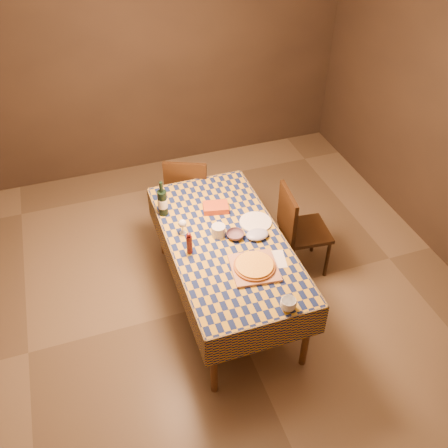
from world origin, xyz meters
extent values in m
plane|color=brown|center=(0.00, 0.00, 0.00)|extent=(5.00, 5.00, 0.00)
cube|color=#34271D|center=(0.00, 2.50, 1.35)|extent=(4.50, 0.10, 2.70)
cylinder|color=brown|center=(-0.38, -0.83, 0.38)|extent=(0.06, 0.06, 0.75)
cylinder|color=brown|center=(0.38, -0.83, 0.38)|extent=(0.06, 0.06, 0.75)
cylinder|color=brown|center=(-0.38, 0.83, 0.38)|extent=(0.06, 0.06, 0.75)
cylinder|color=brown|center=(0.38, 0.83, 0.38)|extent=(0.06, 0.06, 0.75)
cube|color=brown|center=(0.00, 0.00, 0.74)|extent=(0.90, 1.80, 0.03)
cube|color=brown|center=(0.00, 0.00, 0.76)|extent=(0.92, 1.82, 0.02)
cube|color=brown|center=(0.00, -0.92, 0.62)|extent=(0.94, 0.01, 0.30)
cube|color=brown|center=(0.00, 0.92, 0.62)|extent=(0.94, 0.01, 0.30)
cube|color=brown|center=(-0.47, 0.00, 0.62)|extent=(0.01, 1.84, 0.30)
cube|color=brown|center=(0.47, 0.00, 0.62)|extent=(0.01, 1.84, 0.30)
cube|color=#AE7251|center=(0.10, -0.39, 0.78)|extent=(0.40, 0.40, 0.02)
cylinder|color=#A4571B|center=(0.10, -0.39, 0.80)|extent=(0.33, 0.33, 0.02)
cylinder|color=gold|center=(0.10, -0.39, 0.82)|extent=(0.29, 0.29, 0.01)
cylinder|color=#531314|center=(-0.32, -0.05, 0.85)|extent=(0.06, 0.06, 0.17)
sphere|color=#531314|center=(-0.32, -0.05, 0.96)|extent=(0.04, 0.04, 0.04)
imported|color=#5C414D|center=(0.08, 0.00, 0.79)|extent=(0.16, 0.16, 0.05)
cylinder|color=silver|center=(-0.31, 0.20, 0.77)|extent=(0.08, 0.08, 0.00)
cylinder|color=silver|center=(-0.31, 0.20, 0.81)|extent=(0.01, 0.01, 0.07)
sphere|color=silver|center=(-0.31, 0.20, 0.88)|extent=(0.07, 0.07, 0.07)
ellipsoid|color=#3F0708|center=(-0.31, 0.20, 0.87)|extent=(0.05, 0.05, 0.03)
cylinder|color=black|center=(-0.41, 0.50, 0.89)|extent=(0.10, 0.10, 0.24)
cylinder|color=black|center=(-0.41, 0.50, 1.06)|extent=(0.04, 0.04, 0.10)
cylinder|color=#F1EBCE|center=(-0.41, 0.50, 0.89)|extent=(0.11, 0.11, 0.09)
cylinder|color=silver|center=(-0.04, 0.07, 0.82)|extent=(0.15, 0.15, 0.10)
cube|color=#B03E17|center=(0.04, 0.40, 0.80)|extent=(0.25, 0.20, 0.06)
cylinder|color=white|center=(0.31, 0.12, 0.78)|extent=(0.30, 0.30, 0.02)
imported|color=white|center=(0.18, -0.84, 0.82)|extent=(0.12, 0.12, 0.09)
cube|color=white|center=(0.24, -0.34, 0.77)|extent=(0.30, 0.25, 0.00)
ellipsoid|color=#A4A9D2|center=(0.26, -0.05, 0.80)|extent=(0.22, 0.18, 0.06)
cube|color=black|center=(0.00, 1.16, 0.45)|extent=(0.55, 0.55, 0.04)
cube|color=black|center=(-0.08, 0.98, 0.70)|extent=(0.40, 0.20, 0.46)
cylinder|color=black|center=(0.24, 1.25, 0.21)|extent=(0.04, 0.04, 0.43)
cylinder|color=black|center=(-0.09, 1.40, 0.21)|extent=(0.04, 0.04, 0.43)
cylinder|color=black|center=(0.09, 0.92, 0.21)|extent=(0.04, 0.04, 0.43)
cylinder|color=black|center=(-0.24, 1.07, 0.21)|extent=(0.04, 0.04, 0.43)
cube|color=black|center=(0.86, 0.20, 0.45)|extent=(0.46, 0.46, 0.04)
cube|color=black|center=(0.66, 0.22, 0.70)|extent=(0.08, 0.42, 0.46)
cylinder|color=black|center=(1.02, 0.01, 0.21)|extent=(0.04, 0.04, 0.43)
cylinder|color=black|center=(1.06, 0.36, 0.21)|extent=(0.04, 0.04, 0.43)
cylinder|color=black|center=(0.66, 0.04, 0.21)|extent=(0.04, 0.04, 0.43)
cylinder|color=black|center=(0.70, 0.40, 0.21)|extent=(0.04, 0.04, 0.43)
camera|label=1|loc=(-1.01, -2.89, 3.54)|focal=40.00mm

